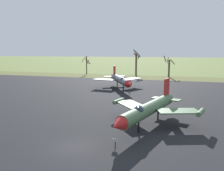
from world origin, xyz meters
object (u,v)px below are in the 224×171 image
jet_fighter_front_left (149,109)px  jet_fighter_front_right (120,80)px  info_placard_front_right (129,94)px  info_placard_front_left (115,142)px

jet_fighter_front_left → jet_fighter_front_right: (-9.05, 23.16, 0.12)m
jet_fighter_front_right → info_placard_front_right: 7.97m
jet_fighter_front_right → info_placard_front_right: (3.46, -6.99, -1.66)m
info_placard_front_left → info_placard_front_right: info_placard_front_left is taller
jet_fighter_front_right → info_placard_front_right: size_ratio=17.41×
jet_fighter_front_right → info_placard_front_right: jet_fighter_front_right is taller
jet_fighter_front_left → info_placard_front_left: 7.11m
info_placard_front_left → jet_fighter_front_left: bearing=72.8°
info_placard_front_right → info_placard_front_left: bearing=-81.2°
info_placard_front_right → jet_fighter_front_left: bearing=-70.9°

